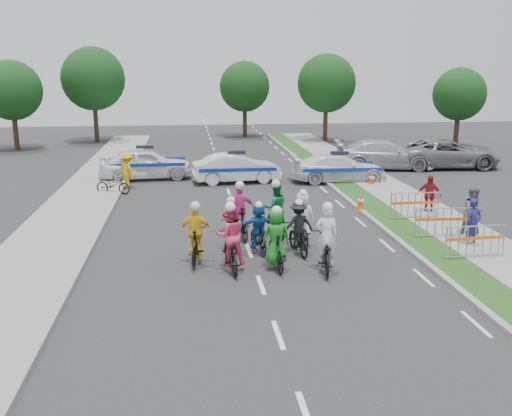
{
  "coord_description": "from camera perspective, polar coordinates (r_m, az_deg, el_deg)",
  "views": [
    {
      "loc": [
        -1.86,
        -14.38,
        5.72
      ],
      "look_at": [
        0.38,
        4.25,
        1.1
      ],
      "focal_mm": 40.0,
      "sensor_mm": 36.0,
      "label": 1
    }
  ],
  "objects": [
    {
      "name": "barrier_2",
      "position": [
        22.62,
        15.6,
        0.13
      ],
      "size": [
        2.01,
        0.53,
        1.12
      ],
      "primitive_type": null,
      "rotation": [
        0.0,
        0.0,
        0.01
      ],
      "color": "#A5A8AD",
      "rests_on": "ground"
    },
    {
      "name": "tree_2",
      "position": [
        45.04,
        19.67,
        10.65
      ],
      "size": [
        3.85,
        3.85,
        5.77
      ],
      "color": "#382619",
      "rests_on": "ground"
    },
    {
      "name": "spectator_2",
      "position": [
        23.72,
        16.91,
        1.26
      ],
      "size": [
        1.0,
        0.84,
        1.6
      ],
      "primitive_type": "imported",
      "rotation": [
        0.0,
        0.0,
        -0.58
      ],
      "color": "maroon",
      "rests_on": "ground"
    },
    {
      "name": "tree_4",
      "position": [
        48.65,
        -1.14,
        12.03
      ],
      "size": [
        4.2,
        4.2,
        6.3
      ],
      "color": "#382619",
      "rests_on": "ground"
    },
    {
      "name": "rider_5",
      "position": [
        18.0,
        0.25,
        -2.3
      ],
      "size": [
        1.4,
        1.66,
        1.69
      ],
      "rotation": [
        0.0,
        0.0,
        3.32
      ],
      "color": "black",
      "rests_on": "ground"
    },
    {
      "name": "rider_6",
      "position": [
        18.2,
        -2.52,
        -2.51
      ],
      "size": [
        0.75,
        1.83,
        1.82
      ],
      "rotation": [
        0.0,
        0.0,
        3.07
      ],
      "color": "black",
      "rests_on": "ground"
    },
    {
      "name": "parked_bike",
      "position": [
        27.35,
        -14.09,
        2.27
      ],
      "size": [
        1.74,
        1.03,
        0.87
      ],
      "primitive_type": "imported",
      "rotation": [
        0.0,
        0.0,
        1.27
      ],
      "color": "black",
      "rests_on": "ground"
    },
    {
      "name": "police_car_2",
      "position": [
        29.67,
        8.29,
        3.97
      ],
      "size": [
        4.96,
        2.17,
        1.42
      ],
      "primitive_type": "imported",
      "rotation": [
        0.0,
        0.0,
        1.53
      ],
      "color": "white",
      "rests_on": "ground"
    },
    {
      "name": "cone_0",
      "position": [
        23.69,
        10.42,
        0.48
      ],
      "size": [
        0.4,
        0.4,
        0.7
      ],
      "color": "#F24C0C",
      "rests_on": "ground"
    },
    {
      "name": "marshal_hiviz",
      "position": [
        28.63,
        -12.73,
        3.71
      ],
      "size": [
        1.24,
        1.22,
        1.71
      ],
      "primitive_type": "imported",
      "rotation": [
        0.0,
        0.0,
        2.38
      ],
      "color": "gold",
      "rests_on": "ground"
    },
    {
      "name": "tree_3",
      "position": [
        46.93,
        -15.98,
        12.31
      ],
      "size": [
        4.9,
        4.9,
        7.35
      ],
      "color": "#382619",
      "rests_on": "ground"
    },
    {
      "name": "civilian_sedan",
      "position": [
        33.98,
        12.7,
        5.22
      ],
      "size": [
        5.98,
        3.15,
        1.65
      ],
      "primitive_type": "imported",
      "rotation": [
        0.0,
        0.0,
        1.42
      ],
      "color": "#B2B2B7",
      "rests_on": "ground"
    },
    {
      "name": "barrier_1",
      "position": [
        20.44,
        18.18,
        -1.5
      ],
      "size": [
        2.03,
        0.65,
        1.12
      ],
      "primitive_type": null,
      "rotation": [
        0.0,
        0.0,
        -0.08
      ],
      "color": "#A5A8AD",
      "rests_on": "ground"
    },
    {
      "name": "curb_right",
      "position": [
        21.36,
        12.44,
        -1.87
      ],
      "size": [
        0.2,
        60.0,
        0.12
      ],
      "primitive_type": "cube",
      "color": "gray",
      "rests_on": "ground"
    },
    {
      "name": "tree_1",
      "position": [
        45.7,
        7.06,
        12.26
      ],
      "size": [
        4.55,
        4.55,
        6.82
      ],
      "color": "#382619",
      "rests_on": "ground"
    },
    {
      "name": "cone_1",
      "position": [
        28.8,
        11.47,
        2.79
      ],
      "size": [
        0.4,
        0.4,
        0.7
      ],
      "color": "#F24C0C",
      "rests_on": "ground"
    },
    {
      "name": "rider_1",
      "position": [
        16.56,
        2.0,
        -3.66
      ],
      "size": [
        0.84,
        1.86,
        1.92
      ],
      "rotation": [
        0.0,
        0.0,
        3.22
      ],
      "color": "black",
      "rests_on": "ground"
    },
    {
      "name": "ground",
      "position": [
        15.59,
        0.49,
        -7.7
      ],
      "size": [
        90.0,
        90.0,
        0.0
      ],
      "primitive_type": "plane",
      "color": "#28282B",
      "rests_on": "ground"
    },
    {
      "name": "rider_9",
      "position": [
        19.48,
        -1.63,
        -0.87
      ],
      "size": [
        1.08,
        2.0,
        2.04
      ],
      "rotation": [
        0.0,
        0.0,
        3.32
      ],
      "color": "black",
      "rests_on": "ground"
    },
    {
      "name": "rider_2",
      "position": [
        16.49,
        -2.59,
        -3.71
      ],
      "size": [
        0.91,
        2.07,
        2.05
      ],
      "rotation": [
        0.0,
        0.0,
        3.23
      ],
      "color": "black",
      "rests_on": "ground"
    },
    {
      "name": "rider_8",
      "position": [
        19.71,
        1.94,
        -0.78
      ],
      "size": [
        0.93,
        2.07,
        2.04
      ],
      "rotation": [
        0.0,
        0.0,
        3.26
      ],
      "color": "black",
      "rests_on": "ground"
    },
    {
      "name": "rider_3",
      "position": [
        17.1,
        -6.0,
        -3.17
      ],
      "size": [
        1.02,
        1.9,
        1.94
      ],
      "rotation": [
        0.0,
        0.0,
        3.0
      ],
      "color": "black",
      "rests_on": "ground"
    },
    {
      "name": "spectator_0",
      "position": [
        19.78,
        20.91,
        -1.44
      ],
      "size": [
        0.7,
        0.57,
        1.64
      ],
      "primitive_type": "imported",
      "rotation": [
        0.0,
        0.0,
        0.35
      ],
      "color": "navy",
      "rests_on": "ground"
    },
    {
      "name": "civilian_suv",
      "position": [
        35.33,
        18.58,
        5.17
      ],
      "size": [
        6.18,
        3.21,
        1.67
      ],
      "primitive_type": "imported",
      "rotation": [
        0.0,
        0.0,
        1.5
      ],
      "color": "slate",
      "rests_on": "ground"
    },
    {
      "name": "rider_7",
      "position": [
        18.83,
        4.63,
        -1.56
      ],
      "size": [
        0.81,
        1.82,
        1.9
      ],
      "rotation": [
        0.0,
        0.0,
        3.17
      ],
      "color": "black",
      "rests_on": "ground"
    },
    {
      "name": "spectator_1",
      "position": [
        20.9,
        20.93,
        -0.43
      ],
      "size": [
        1.01,
        0.87,
        1.8
      ],
      "primitive_type": "imported",
      "rotation": [
        0.0,
        0.0,
        0.24
      ],
      "color": "#5C5A60",
      "rests_on": "ground"
    },
    {
      "name": "rider_0",
      "position": [
        16.57,
        6.99,
        -4.0
      ],
      "size": [
        1.05,
        2.11,
        2.06
      ],
      "rotation": [
        0.0,
        0.0,
        2.96
      ],
      "color": "black",
      "rests_on": "ground"
    },
    {
      "name": "police_car_1",
      "position": [
        29.22,
        -1.96,
        4.0
      ],
      "size": [
        4.57,
        1.97,
        1.47
      ],
      "primitive_type": "imported",
      "rotation": [
        0.0,
        0.0,
        1.67
      ],
      "color": "white",
      "rests_on": "ground"
    },
    {
      "name": "tree_0",
      "position": [
        44.11,
        -23.25,
        10.75
      ],
      "size": [
        4.2,
        4.2,
        6.3
      ],
      "color": "#382619",
      "rests_on": "ground"
    },
    {
      "name": "police_car_0",
      "position": [
        30.6,
        -10.97,
        4.37
      ],
      "size": [
        4.99,
        2.43,
        1.64
      ],
      "primitive_type": "imported",
      "rotation": [
        0.0,
        0.0,
        1.67
      ],
      "color": "white",
      "rests_on": "ground"
    },
    {
      "name": "sidewalk_right",
      "position": [
        22.3,
        18.53,
        -1.59
      ],
      "size": [
        2.4,
        60.0,
        0.13
      ],
      "primitive_type": "cube",
      "color": "gray",
      "rests_on": "ground"
    },
    {
      "name": "sidewalk_left",
      "position": [
        20.71,
        -19.53,
        -2.83
      ],
      "size": [
        3.0,
        60.0,
        0.13
      ],
      "primitive_type": "cube",
      "color": "gray",
      "rests_on": "ground"
    },
    {
      "name": "grass_strip",
      "position": [
        21.6,
        14.2,
        -1.81
      ],
      "size": [
        1.2,
        60.0,
        0.11
      ],
      "primitive_type": "cube",
      "color": "#1F4416",
      "rests_on": "ground"
    },
    {
      "name": "rider_4",
      "position": [
        17.99,
        4.23,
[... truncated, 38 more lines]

